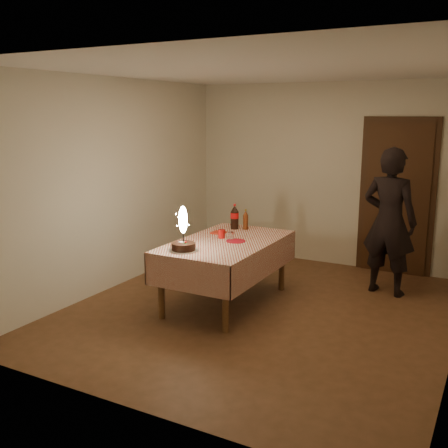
% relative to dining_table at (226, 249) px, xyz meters
% --- Properties ---
extents(ground, '(4.00, 4.50, 0.01)m').
position_rel_dining_table_xyz_m(ground, '(0.46, -0.05, -0.65)').
color(ground, brown).
rests_on(ground, ground).
extents(room_shell, '(4.04, 4.54, 2.62)m').
position_rel_dining_table_xyz_m(room_shell, '(0.50, 0.02, 1.01)').
color(room_shell, beige).
rests_on(room_shell, ground).
extents(dining_table, '(1.02, 1.72, 0.75)m').
position_rel_dining_table_xyz_m(dining_table, '(0.00, 0.00, 0.00)').
color(dining_table, brown).
rests_on(dining_table, ground).
extents(birthday_cake, '(0.31, 0.31, 0.48)m').
position_rel_dining_table_xyz_m(birthday_cake, '(-0.20, -0.59, 0.23)').
color(birthday_cake, white).
rests_on(birthday_cake, dining_table).
extents(red_plate, '(0.22, 0.22, 0.01)m').
position_rel_dining_table_xyz_m(red_plate, '(0.11, 0.03, 0.10)').
color(red_plate, red).
rests_on(red_plate, dining_table).
extents(red_cup, '(0.08, 0.08, 0.10)m').
position_rel_dining_table_xyz_m(red_cup, '(-0.11, 0.09, 0.15)').
color(red_cup, '#B60F0C').
rests_on(red_cup, dining_table).
extents(clear_cup, '(0.07, 0.07, 0.09)m').
position_rel_dining_table_xyz_m(clear_cup, '(0.02, 0.07, 0.14)').
color(clear_cup, white).
rests_on(clear_cup, dining_table).
extents(napkin_stack, '(0.15, 0.15, 0.02)m').
position_rel_dining_table_xyz_m(napkin_stack, '(-0.25, 0.29, 0.11)').
color(napkin_stack, '#AA2513').
rests_on(napkin_stack, dining_table).
extents(cola_bottle, '(0.10, 0.10, 0.32)m').
position_rel_dining_table_xyz_m(cola_bottle, '(-0.20, 0.61, 0.25)').
color(cola_bottle, black).
rests_on(cola_bottle, dining_table).
extents(amber_bottle_left, '(0.06, 0.06, 0.25)m').
position_rel_dining_table_xyz_m(amber_bottle_left, '(-0.07, 0.64, 0.22)').
color(amber_bottle_left, '#602910').
rests_on(amber_bottle_left, dining_table).
extents(photographer, '(0.71, 0.53, 1.79)m').
position_rel_dining_table_xyz_m(photographer, '(1.55, 1.24, 0.25)').
color(photographer, black).
rests_on(photographer, ground).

